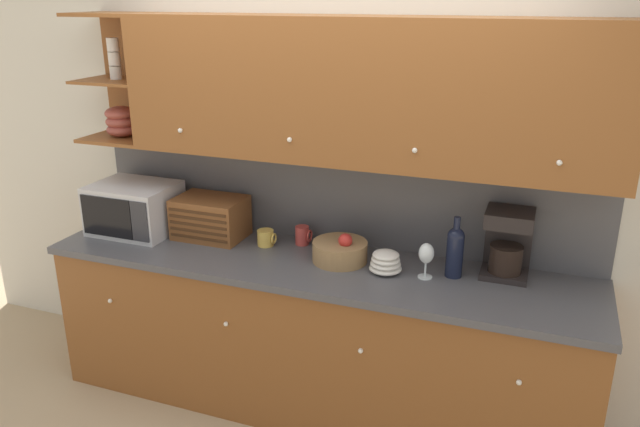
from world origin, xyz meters
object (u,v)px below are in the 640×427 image
(mug, at_px, (303,235))
(fruit_basket, at_px, (340,251))
(microwave, at_px, (134,208))
(bowl_stack_on_counter, at_px, (386,262))
(bread_box, at_px, (210,218))
(mug_blue_second, at_px, (266,238))
(wine_bottle, at_px, (455,250))
(wine_glass, at_px, (426,255))
(coffee_maker, at_px, (508,242))

(mug, relative_size, fruit_basket, 0.36)
(microwave, bearing_deg, bowl_stack_on_counter, -1.47)
(bread_box, distance_m, mug_blue_second, 0.37)
(mug, distance_m, bowl_stack_on_counter, 0.58)
(microwave, bearing_deg, mug, 9.08)
(mug, relative_size, wine_bottle, 0.34)
(bread_box, distance_m, wine_bottle, 1.44)
(mug, height_order, fruit_basket, fruit_basket)
(wine_glass, bearing_deg, mug, 165.45)
(fruit_basket, bearing_deg, bowl_stack_on_counter, -11.18)
(wine_glass, bearing_deg, wine_bottle, 27.79)
(mug_blue_second, height_order, wine_glass, wine_glass)
(fruit_basket, xyz_separation_m, bowl_stack_on_counter, (0.27, -0.05, -0.00))
(bowl_stack_on_counter, xyz_separation_m, wine_bottle, (0.34, 0.08, 0.09))
(microwave, relative_size, fruit_basket, 1.63)
(bread_box, xyz_separation_m, wine_bottle, (1.44, -0.04, 0.02))
(fruit_basket, height_order, bowl_stack_on_counter, fruit_basket)
(wine_bottle, bearing_deg, bread_box, 178.28)
(microwave, xyz_separation_m, mug, (1.03, 0.16, -0.09))
(wine_bottle, bearing_deg, mug, 171.89)
(mug_blue_second, distance_m, coffee_maker, 1.33)
(microwave, distance_m, mug_blue_second, 0.85)
(coffee_maker, bearing_deg, fruit_basket, -170.26)
(wine_glass, height_order, wine_bottle, wine_bottle)
(wine_glass, distance_m, wine_bottle, 0.15)
(bread_box, height_order, coffee_maker, coffee_maker)
(fruit_basket, distance_m, coffee_maker, 0.87)
(mug, bearing_deg, mug_blue_second, -154.38)
(mug_blue_second, xyz_separation_m, coffee_maker, (1.32, 0.09, 0.13))
(bread_box, bearing_deg, bowl_stack_on_counter, -6.32)
(bowl_stack_on_counter, height_order, wine_glass, wine_glass)
(fruit_basket, relative_size, bowl_stack_on_counter, 1.75)
(bread_box, height_order, wine_glass, bread_box)
(microwave, distance_m, wine_bottle, 1.91)
(bread_box, xyz_separation_m, mug, (0.55, 0.08, -0.07))
(bread_box, relative_size, wine_bottle, 1.25)
(mug, bearing_deg, wine_bottle, -8.11)
(mug_blue_second, height_order, coffee_maker, coffee_maker)
(bread_box, xyz_separation_m, mug_blue_second, (0.36, -0.01, -0.07))
(microwave, xyz_separation_m, bread_box, (0.47, 0.08, -0.03))
(wine_glass, relative_size, wine_bottle, 0.58)
(microwave, distance_m, mug, 1.05)
(bread_box, bearing_deg, mug, 8.50)
(microwave, xyz_separation_m, fruit_basket, (1.31, 0.01, -0.09))
(microwave, distance_m, coffee_maker, 2.16)
(microwave, height_order, wine_bottle, wine_bottle)
(mug_blue_second, relative_size, coffee_maker, 0.30)
(wine_bottle, height_order, coffee_maker, coffee_maker)
(bowl_stack_on_counter, bearing_deg, coffee_maker, 18.83)
(bowl_stack_on_counter, bearing_deg, mug, 159.46)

